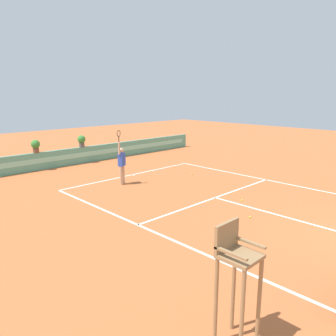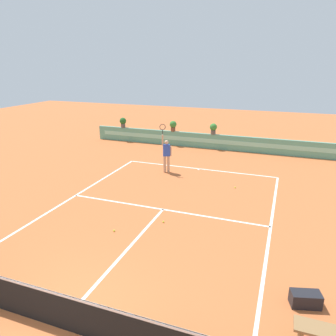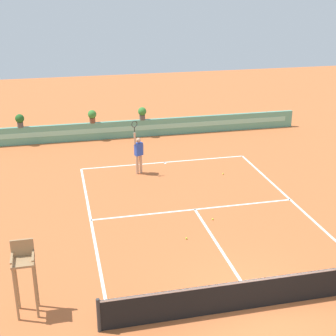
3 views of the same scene
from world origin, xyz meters
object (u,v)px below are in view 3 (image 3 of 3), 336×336
(tennis_player, at_px, (139,152))
(potted_plant_far_left, at_px, (20,120))
(potted_plant_left, at_px, (92,116))
(tennis_ball_by_sideline, at_px, (186,238))
(tennis_ball_near_baseline, at_px, (223,174))
(potted_plant_centre, at_px, (142,113))
(tennis_ball_mid_court, at_px, (213,219))
(umpire_chair, at_px, (24,270))

(tennis_player, height_order, potted_plant_far_left, tennis_player)
(potted_plant_left, bearing_deg, tennis_ball_by_sideline, -79.88)
(potted_plant_far_left, bearing_deg, tennis_ball_near_baseline, -35.61)
(tennis_ball_by_sideline, xyz_separation_m, potted_plant_centre, (0.65, 12.22, 1.38))
(tennis_ball_mid_court, bearing_deg, tennis_ball_by_sideline, -138.41)
(potted_plant_centre, bearing_deg, umpire_chair, -111.39)
(umpire_chair, bearing_deg, tennis_ball_by_sideline, 28.89)
(umpire_chair, xyz_separation_m, tennis_ball_near_baseline, (8.53, 8.44, -1.31))
(tennis_ball_mid_court, height_order, potted_plant_left, potted_plant_left)
(tennis_player, relative_size, tennis_ball_by_sideline, 38.01)
(tennis_ball_near_baseline, bearing_deg, potted_plant_far_left, 144.39)
(tennis_ball_mid_court, bearing_deg, tennis_player, 109.54)
(tennis_ball_near_baseline, xyz_separation_m, potted_plant_far_left, (-9.33, 6.68, 1.38))
(tennis_ball_by_sideline, distance_m, potted_plant_left, 12.49)
(tennis_ball_near_baseline, relative_size, tennis_ball_by_sideline, 1.00)
(potted_plant_left, bearing_deg, tennis_ball_near_baseline, -50.86)
(tennis_ball_near_baseline, xyz_separation_m, potted_plant_centre, (-2.61, 6.68, 1.38))
(tennis_ball_by_sideline, bearing_deg, tennis_ball_mid_court, 41.59)
(potted_plant_left, bearing_deg, tennis_player, -73.84)
(umpire_chair, xyz_separation_m, tennis_player, (4.73, 9.48, -0.29))
(tennis_ball_by_sideline, distance_m, potted_plant_centre, 12.31)
(tennis_ball_near_baseline, height_order, tennis_ball_mid_court, same)
(potted_plant_centre, relative_size, potted_plant_far_left, 1.00)
(tennis_player, xyz_separation_m, tennis_ball_by_sideline, (0.55, -6.57, -1.02))
(umpire_chair, xyz_separation_m, potted_plant_far_left, (-0.80, 15.13, 0.07))
(tennis_ball_mid_court, height_order, potted_plant_far_left, potted_plant_far_left)
(tennis_ball_mid_court, xyz_separation_m, potted_plant_centre, (-0.71, 11.01, 1.38))
(tennis_ball_by_sideline, height_order, potted_plant_left, potted_plant_left)
(potted_plant_left, xyz_separation_m, potted_plant_centre, (2.83, 0.00, 0.00))
(tennis_player, bearing_deg, tennis_ball_mid_court, -70.46)
(tennis_player, relative_size, potted_plant_centre, 3.57)
(umpire_chair, distance_m, potted_plant_left, 15.44)
(umpire_chair, bearing_deg, tennis_player, 63.49)
(potted_plant_left, xyz_separation_m, potted_plant_far_left, (-3.89, 0.00, 0.00))
(umpire_chair, relative_size, potted_plant_left, 2.96)
(tennis_ball_mid_court, distance_m, potted_plant_far_left, 13.36)
(tennis_ball_near_baseline, height_order, tennis_ball_by_sideline, same)
(tennis_ball_near_baseline, distance_m, potted_plant_centre, 7.31)
(umpire_chair, bearing_deg, potted_plant_left, 78.44)
(tennis_ball_mid_court, distance_m, tennis_ball_by_sideline, 1.82)
(tennis_ball_near_baseline, bearing_deg, tennis_player, 164.71)
(tennis_ball_mid_court, relative_size, potted_plant_centre, 0.09)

